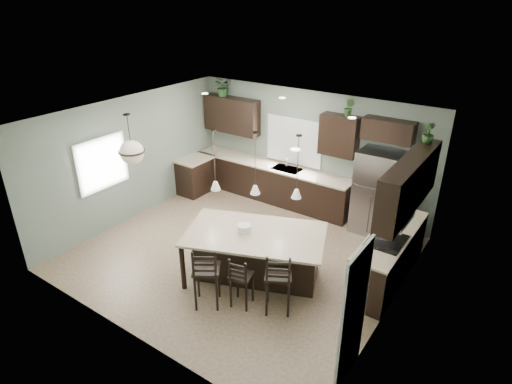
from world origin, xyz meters
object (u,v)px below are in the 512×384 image
object	(u,v)px
kitchen_island	(255,255)
plant_back_left	(223,87)
serving_dish	(244,229)
bar_stool_right	(278,281)
bar_stool_center	(242,281)
bar_stool_left	(207,275)
refrigerator	(377,192)

from	to	relation	value
kitchen_island	plant_back_left	bearing A→B (deg)	113.98
serving_dish	bar_stool_right	size ratio (longest dim) A/B	0.21
bar_stool_center	serving_dish	bearing A→B (deg)	110.01
bar_stool_left	bar_stool_center	bearing A→B (deg)	-0.95
refrigerator	bar_stool_center	xyz separation A→B (m)	(-0.93, -3.63, -0.44)
serving_dish	bar_stool_center	world-z (taller)	serving_dish
serving_dish	bar_stool_right	distance (m)	1.19
bar_stool_left	plant_back_left	distance (m)	5.37
bar_stool_left	bar_stool_right	xyz separation A→B (m)	(1.05, 0.55, -0.00)
bar_stool_left	bar_stool_right	distance (m)	1.18
bar_stool_left	bar_stool_center	world-z (taller)	bar_stool_left
bar_stool_right	bar_stool_center	bearing A→B (deg)	173.01
bar_stool_center	plant_back_left	distance (m)	5.45
refrigerator	kitchen_island	world-z (taller)	refrigerator
kitchen_island	bar_stool_center	distance (m)	0.81
plant_back_left	serving_dish	bearing A→B (deg)	-47.07
serving_dish	bar_stool_left	xyz separation A→B (m)	(-0.03, -1.01, -0.41)
refrigerator	bar_stool_center	bearing A→B (deg)	-104.31
kitchen_island	plant_back_left	size ratio (longest dim) A/B	5.14
bar_stool_right	plant_back_left	size ratio (longest dim) A/B	2.44
refrigerator	bar_stool_right	xyz separation A→B (m)	(-0.36, -3.40, -0.35)
bar_stool_left	serving_dish	bearing A→B (deg)	54.09
refrigerator	serving_dish	xyz separation A→B (m)	(-1.37, -2.93, 0.07)
serving_dish	bar_stool_left	bearing A→B (deg)	-91.95
kitchen_island	bar_stool_left	distance (m)	1.11
bar_stool_center	bar_stool_right	distance (m)	0.62
bar_stool_right	plant_back_left	bearing A→B (deg)	108.15
refrigerator	bar_stool_left	distance (m)	4.20
kitchen_island	plant_back_left	distance (m)	4.79
serving_dish	bar_stool_right	world-z (taller)	bar_stool_right
plant_back_left	kitchen_island	bearing A→B (deg)	-44.57
serving_dish	plant_back_left	bearing A→B (deg)	132.93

